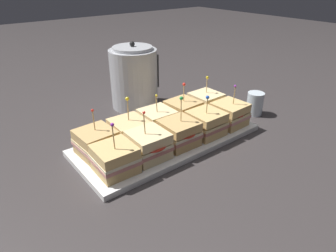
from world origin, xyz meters
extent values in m
plane|color=#383333|center=(0.00, 0.00, 0.00)|extent=(6.00, 6.00, 0.00)
cube|color=white|center=(0.00, 0.00, 0.01)|extent=(0.61, 0.27, 0.01)
cube|color=white|center=(0.00, 0.00, 0.01)|extent=(0.61, 0.27, 0.01)
cube|color=tan|center=(-0.23, -0.06, 0.03)|extent=(0.11, 0.11, 0.03)
cube|color=tan|center=(-0.23, -0.06, 0.05)|extent=(0.11, 0.11, 0.01)
cube|color=beige|center=(-0.23, -0.06, 0.06)|extent=(0.11, 0.11, 0.01)
cube|color=#E0B771|center=(-0.23, -0.06, 0.08)|extent=(0.11, 0.11, 0.03)
cylinder|color=tan|center=(-0.23, -0.07, 0.13)|extent=(0.00, 0.01, 0.08)
sphere|color=purple|center=(-0.23, -0.07, 0.17)|extent=(0.01, 0.01, 0.01)
cube|color=beige|center=(-0.12, -0.06, 0.03)|extent=(0.11, 0.11, 0.03)
cube|color=#B26B60|center=(-0.12, -0.06, 0.05)|extent=(0.11, 0.11, 0.01)
cube|color=beige|center=(-0.12, -0.06, 0.06)|extent=(0.11, 0.11, 0.01)
cylinder|color=red|center=(-0.12, -0.07, 0.07)|extent=(0.08, 0.08, 0.00)
cube|color=beige|center=(-0.12, -0.06, 0.08)|extent=(0.11, 0.11, 0.03)
cylinder|color=tan|center=(-0.13, -0.05, 0.13)|extent=(0.00, 0.01, 0.08)
sphere|color=red|center=(-0.13, -0.05, 0.16)|extent=(0.01, 0.01, 0.01)
cube|color=tan|center=(0.00, -0.06, 0.03)|extent=(0.11, 0.11, 0.03)
cube|color=#B26B60|center=(0.00, -0.06, 0.05)|extent=(0.11, 0.11, 0.01)
cube|color=beige|center=(0.00, -0.06, 0.06)|extent=(0.11, 0.11, 0.01)
cylinder|color=red|center=(0.00, -0.07, 0.07)|extent=(0.08, 0.08, 0.00)
cube|color=tan|center=(0.00, -0.06, 0.08)|extent=(0.11, 0.11, 0.03)
cylinder|color=tan|center=(0.01, -0.06, 0.13)|extent=(0.00, 0.00, 0.09)
sphere|color=green|center=(0.01, -0.06, 0.17)|extent=(0.01, 0.01, 0.01)
cube|color=tan|center=(0.11, -0.06, 0.03)|extent=(0.10, 0.10, 0.03)
cube|color=#B26B60|center=(0.11, -0.06, 0.05)|extent=(0.11, 0.11, 0.01)
cube|color=beige|center=(0.11, -0.06, 0.06)|extent=(0.11, 0.11, 0.01)
cylinder|color=red|center=(0.11, -0.08, 0.07)|extent=(0.06, 0.06, 0.00)
cube|color=#E0B771|center=(0.11, -0.06, 0.08)|extent=(0.10, 0.10, 0.03)
cylinder|color=tan|center=(0.11, -0.06, 0.12)|extent=(0.00, 0.00, 0.07)
sphere|color=blue|center=(0.11, -0.06, 0.15)|extent=(0.01, 0.01, 0.01)
cube|color=tan|center=(0.23, -0.06, 0.03)|extent=(0.11, 0.11, 0.03)
cube|color=tan|center=(0.23, -0.06, 0.05)|extent=(0.11, 0.11, 0.01)
cube|color=beige|center=(0.23, -0.06, 0.06)|extent=(0.11, 0.11, 0.01)
cylinder|color=red|center=(0.23, -0.08, 0.07)|extent=(0.07, 0.07, 0.00)
cube|color=#E0B771|center=(0.23, -0.06, 0.08)|extent=(0.11, 0.11, 0.03)
cylinder|color=tan|center=(0.23, -0.07, 0.13)|extent=(0.00, 0.00, 0.08)
sphere|color=purple|center=(0.23, -0.07, 0.16)|extent=(0.01, 0.01, 0.01)
cube|color=tan|center=(-0.23, 0.06, 0.03)|extent=(0.11, 0.11, 0.03)
cube|color=tan|center=(-0.23, 0.06, 0.05)|extent=(0.11, 0.11, 0.01)
cube|color=beige|center=(-0.23, 0.06, 0.06)|extent=(0.11, 0.11, 0.01)
cube|color=tan|center=(-0.23, 0.06, 0.08)|extent=(0.11, 0.11, 0.03)
cylinder|color=tan|center=(-0.22, 0.06, 0.12)|extent=(0.00, 0.00, 0.07)
sphere|color=red|center=(-0.22, 0.06, 0.16)|extent=(0.01, 0.01, 0.01)
cube|color=#DBB77A|center=(-0.11, 0.06, 0.03)|extent=(0.11, 0.11, 0.03)
cube|color=#B26B60|center=(-0.11, 0.06, 0.05)|extent=(0.11, 0.11, 0.01)
cube|color=beige|center=(-0.11, 0.06, 0.06)|extent=(0.11, 0.11, 0.01)
cube|color=#E8C281|center=(-0.11, 0.06, 0.08)|extent=(0.11, 0.11, 0.03)
cylinder|color=tan|center=(-0.11, 0.06, 0.13)|extent=(0.00, 0.00, 0.08)
sphere|color=yellow|center=(-0.11, 0.06, 0.17)|extent=(0.01, 0.01, 0.01)
cube|color=beige|center=(0.00, 0.06, 0.03)|extent=(0.11, 0.11, 0.03)
cube|color=tan|center=(0.00, 0.06, 0.05)|extent=(0.11, 0.11, 0.01)
cube|color=beige|center=(0.00, 0.06, 0.06)|extent=(0.11, 0.11, 0.01)
cube|color=beige|center=(0.00, 0.06, 0.08)|extent=(0.11, 0.11, 0.03)
cylinder|color=tan|center=(-0.01, 0.05, 0.12)|extent=(0.00, 0.01, 0.07)
sphere|color=yellow|center=(-0.01, 0.05, 0.15)|extent=(0.01, 0.01, 0.01)
cube|color=tan|center=(0.11, 0.06, 0.03)|extent=(0.11, 0.11, 0.03)
cube|color=tan|center=(0.11, 0.06, 0.05)|extent=(0.11, 0.11, 0.01)
cube|color=beige|center=(0.11, 0.06, 0.06)|extent=(0.11, 0.11, 0.01)
cylinder|color=red|center=(0.11, 0.04, 0.07)|extent=(0.06, 0.06, 0.00)
cube|color=tan|center=(0.11, 0.06, 0.08)|extent=(0.11, 0.11, 0.03)
cylinder|color=tan|center=(0.12, 0.06, 0.13)|extent=(0.00, 0.00, 0.07)
sphere|color=red|center=(0.12, 0.06, 0.16)|extent=(0.01, 0.01, 0.01)
cube|color=beige|center=(0.23, 0.06, 0.03)|extent=(0.10, 0.10, 0.03)
cube|color=tan|center=(0.23, 0.06, 0.05)|extent=(0.11, 0.11, 0.01)
cube|color=beige|center=(0.23, 0.06, 0.06)|extent=(0.11, 0.11, 0.01)
cylinder|color=red|center=(0.23, 0.04, 0.07)|extent=(0.08, 0.08, 0.00)
cube|color=beige|center=(0.23, 0.06, 0.08)|extent=(0.10, 0.10, 0.03)
cylinder|color=tan|center=(0.24, 0.07, 0.12)|extent=(0.00, 0.00, 0.07)
sphere|color=yellow|center=(0.24, 0.07, 0.16)|extent=(0.01, 0.01, 0.01)
cylinder|color=#B7BABF|center=(0.08, 0.33, 0.12)|extent=(0.19, 0.19, 0.24)
cylinder|color=#B7BABF|center=(0.08, 0.33, 0.24)|extent=(0.16, 0.16, 0.01)
sphere|color=black|center=(0.08, 0.33, 0.26)|extent=(0.02, 0.02, 0.02)
cube|color=black|center=(0.19, 0.33, 0.13)|extent=(0.02, 0.02, 0.14)
cylinder|color=silver|center=(0.40, -0.04, 0.04)|extent=(0.06, 0.06, 0.09)
camera|label=1|loc=(-0.54, -0.68, 0.51)|focal=32.00mm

